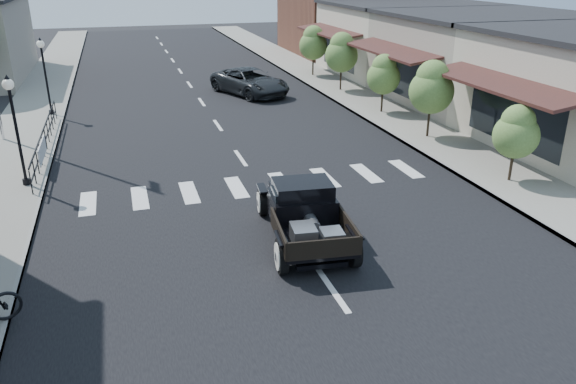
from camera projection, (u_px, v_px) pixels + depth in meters
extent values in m
plane|color=black|center=(294.00, 235.00, 15.74)|extent=(120.00, 120.00, 0.00)
cube|color=black|center=(208.00, 111.00, 29.03)|extent=(14.00, 80.00, 0.02)
cube|color=gray|center=(30.00, 122.00, 26.73)|extent=(3.00, 80.00, 0.15)
cube|color=gray|center=(359.00, 99.00, 31.28)|extent=(3.00, 80.00, 0.15)
cube|color=#A4998A|center=(486.00, 59.00, 30.43)|extent=(10.00, 9.00, 4.50)
cube|color=beige|center=(407.00, 40.00, 38.40)|extent=(10.00, 9.00, 4.50)
cube|color=brown|center=(357.00, 10.00, 46.93)|extent=(11.00, 10.00, 7.00)
imported|color=black|center=(250.00, 82.00, 32.34)|extent=(4.31, 5.87, 1.48)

